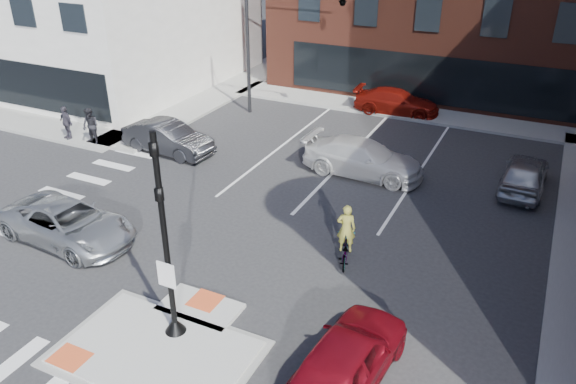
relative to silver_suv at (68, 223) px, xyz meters
The scene contains 16 objects.
ground 7.01m from the silver_suv, 23.89° to the right, with size 120.00×120.00×0.00m, color #28282B.
refuge_island 7.12m from the silver_suv, 25.80° to the right, with size 5.40×4.65×0.13m.
sidewalk_nw 16.23m from the silver_suv, 129.80° to the left, with size 23.50×20.50×0.15m.
sidewalk_n 21.36m from the silver_suv, 63.94° to the left, with size 26.00×3.00×0.15m, color gray.
building_nw 23.45m from the silver_suv, 132.28° to the left, with size 20.40×16.40×14.40m.
signal_pole 7.02m from the silver_suv, 20.85° to the right, with size 0.60×0.60×5.98m.
mast_arm_signal 16.39m from the silver_suv, 79.16° to the left, with size 6.10×2.24×8.00m.
silver_suv is the anchor object (origin of this frame).
red_sedan 11.51m from the silver_suv, 10.20° to the right, with size 1.86×4.63×1.58m, color maroon.
white_pickup 12.52m from the silver_suv, 52.54° to the left, with size 2.20×5.41×1.57m, color silver.
bg_car_dark 8.35m from the silver_suv, 101.77° to the left, with size 1.62×4.65×1.53m, color #242529.
bg_car_silver 18.29m from the silver_suv, 38.83° to the left, with size 1.75×4.35×1.48m, color #B0B4B8.
bg_car_red 19.82m from the silver_suv, 70.44° to the left, with size 1.97×4.85×1.41m, color maroon.
cyclist 9.86m from the silver_suv, 18.02° to the left, with size 1.07×1.81×2.17m.
pedestrian_a 9.12m from the silver_suv, 128.08° to the left, with size 0.88×0.69×1.82m, color black.
pedestrian_b 10.22m from the silver_suv, 135.38° to the left, with size 1.00×0.41×1.70m, color #34313C.
Camera 1 is at (8.21, -9.27, 10.81)m, focal length 35.00 mm.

